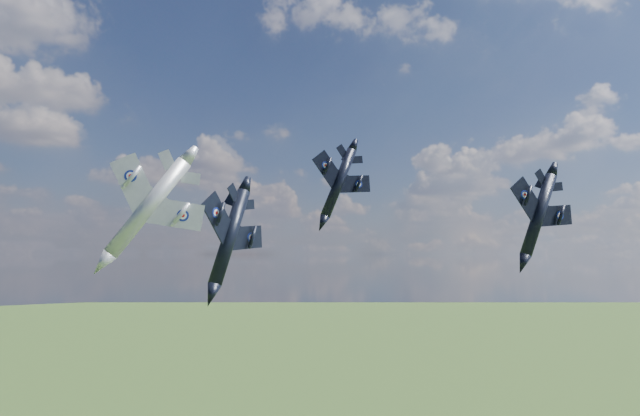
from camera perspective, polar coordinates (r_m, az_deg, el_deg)
jet_lead_navy at (r=71.46m, az=-8.26°, el=-2.60°), size 16.96×19.34×7.72m
jet_right_navy at (r=73.99m, az=19.36°, el=-0.59°), size 12.69×15.45×6.53m
jet_high_navy at (r=96.24m, az=1.72°, el=2.32°), size 14.17×17.60×7.65m
jet_left_silver at (r=64.38m, az=-15.44°, el=0.10°), size 16.51×19.12×9.55m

